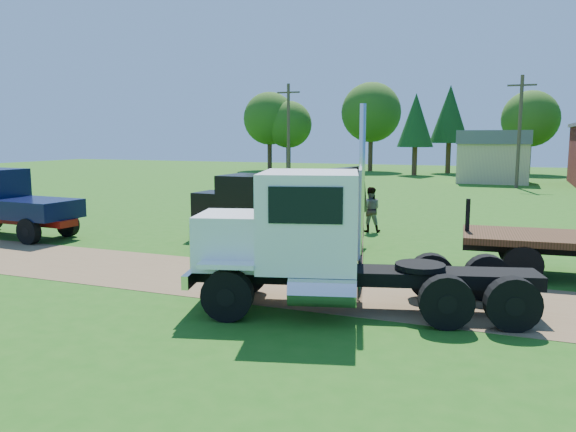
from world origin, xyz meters
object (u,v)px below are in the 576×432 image
at_px(black_dump_truck, 280,200).
at_px(orange_pickup, 273,224).
at_px(navy_truck, 4,202).
at_px(white_semi_tractor, 313,240).

distance_m(black_dump_truck, orange_pickup, 1.15).
height_order(navy_truck, orange_pickup, navy_truck).
bearing_deg(white_semi_tractor, navy_truck, 147.21).
relative_size(black_dump_truck, orange_pickup, 1.46).
xyz_separation_m(black_dump_truck, orange_pickup, (-0.46, 0.33, -1.00)).
bearing_deg(orange_pickup, navy_truck, 119.72).
xyz_separation_m(white_semi_tractor, black_dump_truck, (-3.96, 7.58, -0.01)).
bearing_deg(orange_pickup, white_semi_tractor, -137.11).
distance_m(white_semi_tractor, navy_truck, 16.02).
distance_m(white_semi_tractor, black_dump_truck, 8.56).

